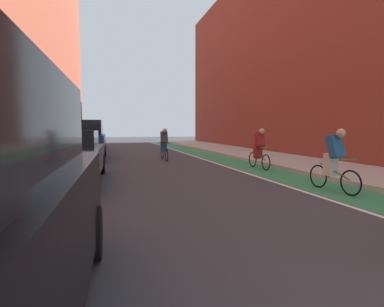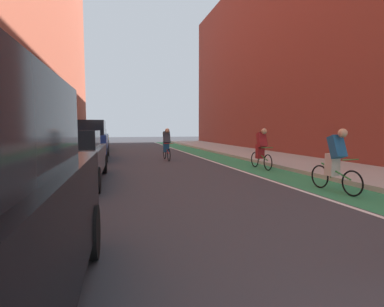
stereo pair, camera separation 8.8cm
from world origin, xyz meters
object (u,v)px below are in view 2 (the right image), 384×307
Objects in this scene: parked_sedan_gray at (71,156)px; cyclist_far at (167,143)px; parked_sedan_yellow_cab at (95,139)px; cyclist_mid at (335,160)px; parked_suv_blue at (88,140)px; cyclist_trailing at (261,148)px.

cyclist_far is at bearing 55.04° from parked_sedan_gray.
cyclist_mid is at bearing -68.16° from parked_sedan_yellow_cab.
parked_suv_blue is 2.54× the size of cyclist_mid.
cyclist_mid and cyclist_trailing have the same top height.
cyclist_trailing is at bearing -38.09° from parked_suv_blue.
parked_sedan_yellow_cab is at bearing 90.01° from parked_suv_blue.
cyclist_mid is at bearing -56.04° from parked_suv_blue.
cyclist_trailing is (6.82, 1.34, 0.02)m from parked_sedan_gray.
parked_sedan_gray is 2.73× the size of cyclist_trailing.
parked_sedan_gray is 7.20m from cyclist_mid.
parked_sedan_yellow_cab is 17.58m from cyclist_mid.
parked_suv_blue is 6.61m from parked_sedan_yellow_cab.
parked_suv_blue reaches higher than cyclist_trailing.
cyclist_far is (3.80, -7.86, 0.06)m from parked_sedan_yellow_cab.
parked_sedan_gray is 2.73× the size of cyclist_far.
parked_sedan_yellow_cab is (0.00, 13.29, 0.00)m from parked_sedan_gray.
cyclist_mid is 8.89m from cyclist_far.
parked_suv_blue is at bearing 161.76° from cyclist_far.
cyclist_trailing is 1.00× the size of cyclist_far.
parked_suv_blue is 8.67m from cyclist_trailing.
parked_suv_blue is at bearing -89.99° from parked_sedan_yellow_cab.
cyclist_trailing is at bearing -53.56° from cyclist_far.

